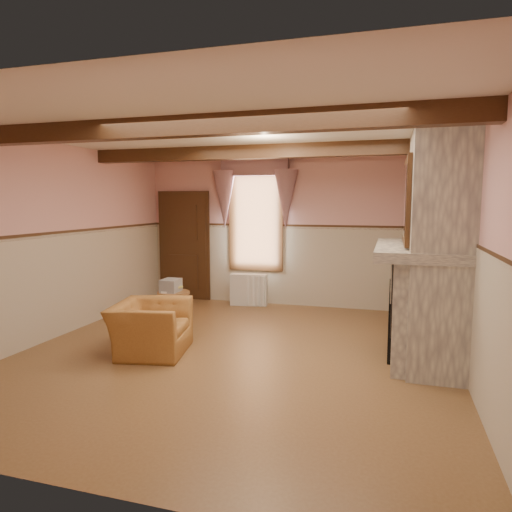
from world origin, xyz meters
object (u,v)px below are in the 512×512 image
(side_table, at_px, (174,308))
(oil_lamp, at_px, (418,231))
(armchair, at_px, (151,328))
(bowl, at_px, (419,241))
(radiator, at_px, (249,290))
(mantel_clock, at_px, (417,233))

(side_table, xyz_separation_m, oil_lamp, (3.62, 0.20, 1.29))
(armchair, relative_size, bowl, 3.00)
(oil_lamp, bearing_deg, side_table, -176.88)
(armchair, height_order, oil_lamp, oil_lamp)
(bowl, bearing_deg, radiator, 145.86)
(bowl, xyz_separation_m, mantel_clock, (0.00, 0.61, 0.06))
(armchair, bearing_deg, side_table, 2.51)
(armchair, height_order, side_table, armchair)
(side_table, distance_m, bowl, 3.82)
(radiator, bearing_deg, armchair, -104.91)
(side_table, distance_m, oil_lamp, 3.85)
(side_table, relative_size, bowl, 1.61)
(side_table, distance_m, mantel_clock, 3.85)
(radiator, xyz_separation_m, oil_lamp, (2.91, -1.50, 1.26))
(oil_lamp, bearing_deg, bowl, -90.00)
(armchair, xyz_separation_m, bowl, (3.31, 1.01, 1.13))
(radiator, xyz_separation_m, bowl, (2.91, -1.97, 1.16))
(mantel_clock, bearing_deg, bowl, -90.00)
(bowl, xyz_separation_m, oil_lamp, (0.00, 0.47, 0.10))
(radiator, bearing_deg, bowl, -41.33)
(bowl, bearing_deg, armchair, -163.04)
(side_table, xyz_separation_m, mantel_clock, (3.62, 0.34, 1.25))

